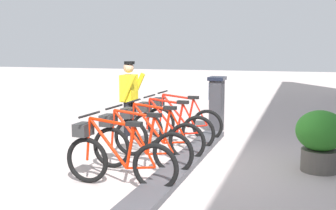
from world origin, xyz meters
The scene contains 10 objects.
ground_plane centered at (0.00, 0.00, 0.00)m, with size 60.00×60.00×0.00m, color #BAACA8.
dock_rail_base centered at (0.00, 0.00, 0.05)m, with size 0.44×4.76×0.10m, color #47474C.
payment_kiosk centered at (0.05, -2.87, 0.67)m, with size 0.36×0.52×1.28m.
bike_docked_0 centered at (0.62, -1.78, 0.43)m, with size 1.72×0.54×1.02m.
bike_docked_1 centered at (0.62, -0.99, 0.43)m, with size 1.72×0.54×1.02m.
bike_docked_2 centered at (0.62, -0.20, 0.43)m, with size 1.72×0.54×1.02m.
bike_docked_3 centered at (0.62, 0.59, 0.43)m, with size 1.72×0.54×1.02m.
bike_docked_4 centered at (0.62, 1.39, 0.43)m, with size 1.72×0.54×1.02m.
worker_near_rack centered at (1.64, -1.44, 0.91)m, with size 0.46×0.62×1.66m.
planter_bush centered at (-2.11, -0.27, 0.54)m, with size 0.76×0.76×0.97m.
Camera 1 is at (-1.78, 6.36, 1.91)m, focal length 43.28 mm.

